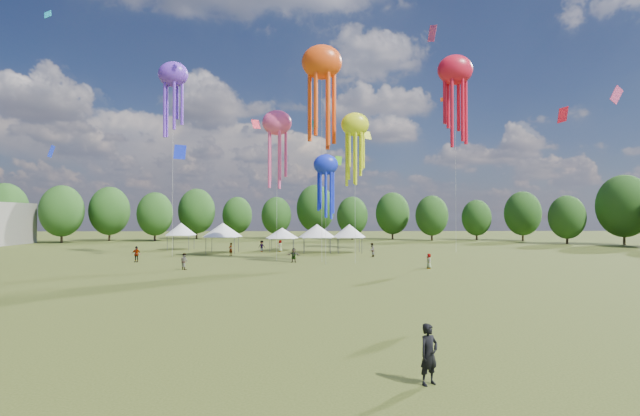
{
  "coord_description": "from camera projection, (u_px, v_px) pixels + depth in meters",
  "views": [
    {
      "loc": [
        3.2,
        -16.48,
        5.44
      ],
      "look_at": [
        3.97,
        15.0,
        6.0
      ],
      "focal_mm": 25.75,
      "sensor_mm": 36.0,
      "label": 1
    }
  ],
  "objects": [
    {
      "name": "spectators_far",
      "position": [
        283.0,
        251.0,
        60.45
      ],
      "size": [
        33.76,
        23.79,
        1.88
      ],
      "color": "gray",
      "rests_on": "ground"
    },
    {
      "name": "treeline",
      "position": [
        268.0,
        210.0,
        78.81
      ],
      "size": [
        201.57,
        95.24,
        13.43
      ],
      "color": "#38281C",
      "rests_on": "ground"
    },
    {
      "name": "observer_main",
      "position": [
        429.0,
        354.0,
        14.8
      ],
      "size": [
        0.85,
        0.77,
        1.96
      ],
      "primitive_type": "imported",
      "rotation": [
        0.0,
        0.0,
        0.53
      ],
      "color": "black",
      "rests_on": "ground"
    },
    {
      "name": "show_kites",
      "position": [
        351.0,
        99.0,
        61.02
      ],
      "size": [
        45.43,
        19.97,
        30.05
      ],
      "color": "#FF4B8F",
      "rests_on": "ground"
    },
    {
      "name": "festival_tents",
      "position": [
        267.0,
        231.0,
        69.69
      ],
      "size": [
        31.58,
        12.26,
        4.46
      ],
      "color": "#47474C",
      "rests_on": "ground"
    },
    {
      "name": "spectator_near",
      "position": [
        184.0,
        261.0,
        46.58
      ],
      "size": [
        1.04,
        1.01,
        1.69
      ],
      "primitive_type": "imported",
      "rotation": [
        0.0,
        0.0,
        2.46
      ],
      "color": "gray",
      "rests_on": "ground"
    },
    {
      "name": "small_kites",
      "position": [
        299.0,
        27.0,
        57.57
      ],
      "size": [
        78.33,
        56.2,
        46.36
      ],
      "color": "#FF4B8F",
      "rests_on": "ground"
    },
    {
      "name": "ground",
      "position": [
        219.0,
        369.0,
        16.3
      ],
      "size": [
        300.0,
        300.0,
        0.0
      ],
      "primitive_type": "plane",
      "color": "#384416",
      "rests_on": "ground"
    }
  ]
}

